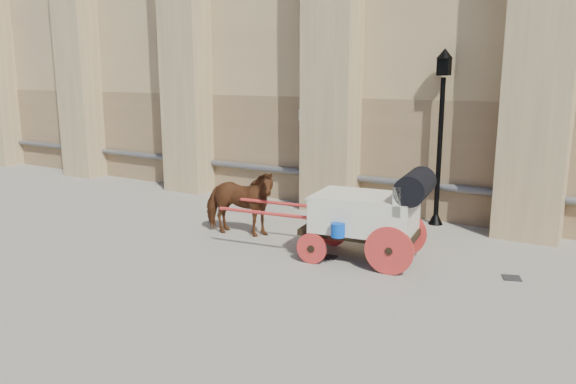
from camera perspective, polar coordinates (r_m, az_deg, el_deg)
The scene contains 6 objects.
ground at distance 11.83m, azimuth 0.40°, elevation -5.97°, with size 90.00×90.00×0.00m, color gray.
horse at distance 12.76m, azimuth -5.01°, elevation -1.08°, with size 0.83×1.82×1.54m, color brown.
carriage at distance 11.05m, azimuth 8.50°, elevation -1.98°, with size 4.37×1.72×1.86m.
street_lamp at distance 13.91m, azimuth 15.22°, elevation 5.82°, with size 0.39×0.39×4.21m.
drain_grate_near at distance 11.42m, azimuth 4.11°, elevation -6.62°, with size 0.32×0.32×0.01m, color black.
drain_grate_far at distance 11.07m, azimuth 21.77°, elevation -8.10°, with size 0.32×0.32×0.01m, color black.
Camera 1 is at (5.87, -9.59, 3.65)m, focal length 35.00 mm.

